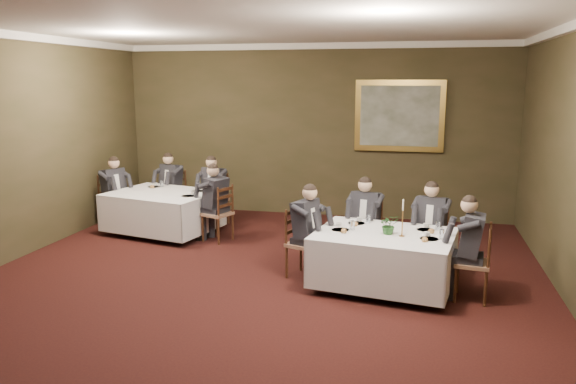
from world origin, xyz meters
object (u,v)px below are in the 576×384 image
at_px(chair_sec_endleft, 114,212).
at_px(diner_main_backright, 431,237).
at_px(diner_sec_backright, 215,199).
at_px(chair_sec_endright, 218,225).
at_px(chair_main_endleft, 304,257).
at_px(painting, 399,116).
at_px(diner_main_endleft, 305,242).
at_px(diner_main_endright, 472,261).
at_px(chair_main_backright, 430,252).
at_px(centerpiece, 389,224).
at_px(chair_main_backleft, 365,245).
at_px(diner_main_backleft, 365,231).
at_px(chair_main_endright, 472,278).
at_px(table_second, 163,209).
at_px(diner_sec_backleft, 172,194).
at_px(table_main, 384,256).
at_px(chair_sec_backright, 215,210).
at_px(candlestick, 402,222).
at_px(diner_sec_endright, 217,212).
at_px(chair_sec_backleft, 173,205).
at_px(diner_sec_endleft, 114,200).

bearing_deg(chair_sec_endleft, diner_main_backright, 102.63).
height_order(diner_main_backright, diner_sec_backright, same).
height_order(diner_sec_backright, chair_sec_endright, diner_sec_backright).
bearing_deg(diner_sec_backright, chair_main_endleft, 145.35).
bearing_deg(painting, diner_main_endleft, -106.67).
bearing_deg(diner_main_endright, diner_main_endleft, 88.47).
distance_m(chair_main_backright, diner_main_endleft, 1.89).
xyz_separation_m(chair_main_endleft, centerpiece, (1.19, -0.21, 0.62)).
bearing_deg(chair_main_backleft, diner_main_endleft, 58.44).
distance_m(diner_main_backleft, chair_sec_endleft, 5.08).
bearing_deg(chair_main_endright, diner_main_endright, 90.00).
bearing_deg(table_second, diner_sec_backright, 49.75).
bearing_deg(table_second, diner_sec_backleft, 105.55).
relative_size(diner_main_backright, diner_main_endleft, 1.00).
distance_m(table_main, chair_sec_endleft, 5.71).
height_order(chair_main_backleft, diner_sec_backleft, diner_sec_backleft).
bearing_deg(chair_main_backright, chair_sec_backright, -11.06).
relative_size(chair_main_backleft, painting, 0.58).
height_order(chair_main_endleft, candlestick, candlestick).
bearing_deg(painting, centerpiece, -89.19).
bearing_deg(diner_sec_endright, diner_main_backright, -82.08).
distance_m(diner_main_endright, chair_sec_backleft, 6.36).
relative_size(chair_main_backright, diner_sec_endright, 0.74).
height_order(diner_main_backright, diner_sec_endleft, same).
bearing_deg(table_second, diner_main_backleft, -13.54).
height_order(chair_main_backright, centerpiece, centerpiece).
bearing_deg(diner_main_endleft, table_second, -99.57).
bearing_deg(diner_sec_endleft, chair_sec_backleft, 157.89).
bearing_deg(chair_sec_endright, diner_sec_endleft, 98.19).
distance_m(chair_main_endright, chair_sec_backright, 5.41).
relative_size(diner_sec_endright, candlestick, 2.64).
bearing_deg(candlestick, diner_main_backright, 67.44).
bearing_deg(diner_main_endleft, candlestick, 98.61).
height_order(chair_main_endright, diner_sec_endright, diner_sec_endright).
relative_size(chair_sec_backleft, diner_sec_backright, 0.74).
relative_size(table_second, chair_sec_endright, 2.13).
bearing_deg(diner_main_endleft, diner_sec_backright, -117.54).
xyz_separation_m(diner_main_backright, candlestick, (-0.39, -0.94, 0.44)).
bearing_deg(diner_main_backright, diner_main_endleft, 34.59).
bearing_deg(diner_sec_backleft, chair_sec_endleft, 61.44).
bearing_deg(chair_main_backleft, chair_sec_endleft, -1.01).
height_order(diner_main_endright, diner_sec_backleft, same).
height_order(chair_main_backright, chair_sec_backright, same).
bearing_deg(diner_sec_backleft, diner_sec_backright, -172.81).
height_order(chair_sec_backleft, chair_sec_endleft, same).
relative_size(diner_main_endright, diner_sec_endright, 1.00).
xyz_separation_m(table_second, diner_sec_backleft, (-0.29, 1.04, 0.06)).
height_order(centerpiece, candlestick, candlestick).
distance_m(diner_main_backright, centerpiece, 1.11).
xyz_separation_m(diner_main_endleft, diner_main_endright, (2.25, -0.35, 0.00)).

